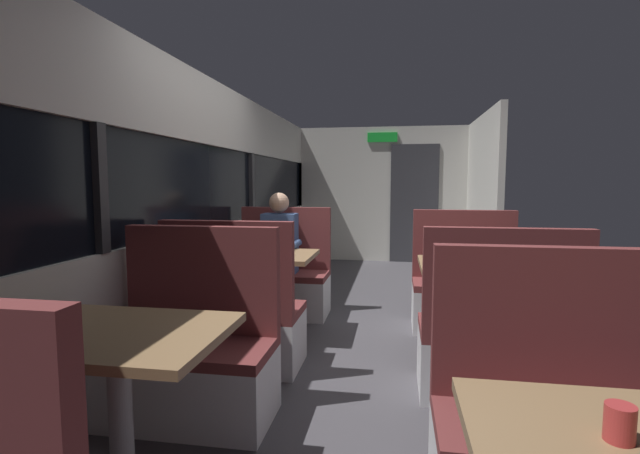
{
  "coord_description": "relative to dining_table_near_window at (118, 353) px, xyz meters",
  "views": [
    {
      "loc": [
        0.26,
        -3.81,
        1.36
      ],
      "look_at": [
        -0.52,
        0.86,
        0.9
      ],
      "focal_mm": 25.85,
      "sensor_mm": 36.0,
      "label": 1
    }
  ],
  "objects": [
    {
      "name": "bench_mid_window_facing_entry",
      "position": [
        0.0,
        2.83,
        -0.31
      ],
      "size": [
        0.95,
        0.5,
        1.1
      ],
      "color": "silver",
      "rests_on": "ground_plane"
    },
    {
      "name": "dining_table_mid_window",
      "position": [
        0.0,
        2.13,
        0.0
      ],
      "size": [
        0.9,
        0.7,
        0.74
      ],
      "color": "#9E9EA3",
      "rests_on": "ground_plane"
    },
    {
      "name": "carriage_window_panel_left",
      "position": [
        -0.56,
        2.09,
        0.47
      ],
      "size": [
        0.09,
        8.48,
        2.3
      ],
      "color": "beige",
      "rests_on": "ground_plane"
    },
    {
      "name": "bench_near_window_facing_entry",
      "position": [
        0.0,
        0.7,
        -0.31
      ],
      "size": [
        0.95,
        0.5,
        1.1
      ],
      "color": "silver",
      "rests_on": "ground_plane"
    },
    {
      "name": "seated_passenger",
      "position": [
        0.0,
        2.76,
        -0.1
      ],
      "size": [
        0.47,
        0.55,
        1.26
      ],
      "color": "#26262D",
      "rests_on": "ground_plane"
    },
    {
      "name": "bench_rear_aisle_facing_entry",
      "position": [
        1.79,
        2.63,
        -0.31
      ],
      "size": [
        0.95,
        0.5,
        1.1
      ],
      "color": "silver",
      "rests_on": "ground_plane"
    },
    {
      "name": "dining_table_rear_aisle",
      "position": [
        1.79,
        1.93,
        0.0
      ],
      "size": [
        0.9,
        0.7,
        0.74
      ],
      "color": "#9E9EA3",
      "rests_on": "ground_plane"
    },
    {
      "name": "bench_rear_aisle_facing_end",
      "position": [
        1.79,
        1.23,
        -0.31
      ],
      "size": [
        0.95,
        0.5,
        1.1
      ],
      "color": "silver",
      "rests_on": "ground_plane"
    },
    {
      "name": "coffee_cup_secondary",
      "position": [
        -0.08,
        2.1,
        0.15
      ],
      "size": [
        0.07,
        0.07,
        0.09
      ],
      "color": "#B23333",
      "rests_on": "dining_table_mid_window"
    },
    {
      "name": "dining_table_near_window",
      "position": [
        0.0,
        0.0,
        0.0
      ],
      "size": [
        0.9,
        0.7,
        0.74
      ],
      "color": "#9E9EA3",
      "rests_on": "ground_plane"
    },
    {
      "name": "carriage_end_bulkhead",
      "position": [
        0.95,
        6.28,
        0.5
      ],
      "size": [
        2.9,
        0.11,
        2.3
      ],
      "color": "beige",
      "rests_on": "ground_plane"
    },
    {
      "name": "bench_mid_window_facing_end",
      "position": [
        0.0,
        1.43,
        -0.31
      ],
      "size": [
        0.95,
        0.5,
        1.1
      ],
      "color": "silver",
      "rests_on": "ground_plane"
    },
    {
      "name": "coffee_cup_primary",
      "position": [
        1.69,
        -0.56,
        0.15
      ],
      "size": [
        0.07,
        0.07,
        0.09
      ],
      "color": "#B23333",
      "rests_on": "dining_table_front_aisle"
    },
    {
      "name": "ground_plane",
      "position": [
        0.89,
        2.09,
        -0.65
      ],
      "size": [
        3.3,
        9.2,
        0.02
      ],
      "primitive_type": "cube",
      "color": "#423F44"
    },
    {
      "name": "carriage_aisle_panel_right",
      "position": [
        2.34,
        5.09,
        0.51
      ],
      "size": [
        0.08,
        2.4,
        2.3
      ],
      "primitive_type": "cube",
      "color": "beige",
      "rests_on": "ground_plane"
    },
    {
      "name": "bench_front_aisle_facing_entry",
      "position": [
        1.79,
        0.1,
        -0.31
      ],
      "size": [
        0.95,
        0.5,
        1.1
      ],
      "color": "silver",
      "rests_on": "ground_plane"
    }
  ]
}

